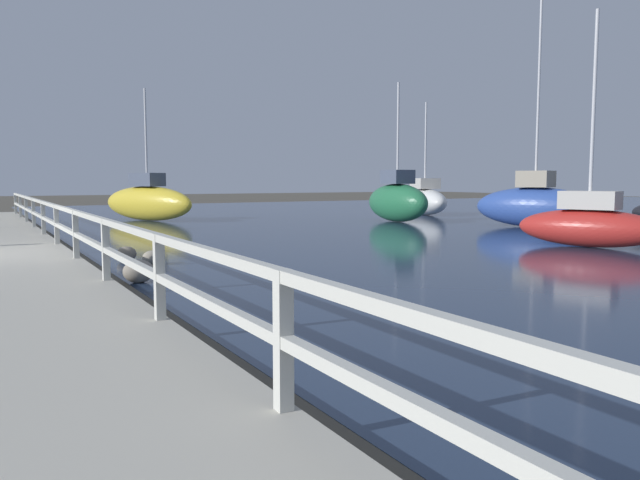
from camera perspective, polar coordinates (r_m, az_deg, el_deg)
railing at (r=13.89m, az=-22.29°, el=1.64°), size 0.10×32.50×0.90m
boulder_near_dock at (r=13.60m, az=-17.28°, el=-1.22°), size 0.41×0.37×0.31m
boulder_water_edge at (r=10.69m, az=-16.25°, el=-2.76°), size 0.51×0.46×0.38m
boulder_upstream at (r=12.90m, az=-15.12°, el=-1.57°), size 0.38×0.34×0.28m
sailboat_red at (r=17.04m, az=23.37°, el=1.36°), size 2.30×3.73×5.83m
sailboat_green at (r=25.43m, az=7.07°, el=3.60°), size 1.48×3.85×5.55m
sailboat_yellow at (r=26.92m, az=-15.49°, el=3.40°), size 3.19×5.39×5.42m
sailboat_blue at (r=23.54m, az=19.05°, el=3.07°), size 2.86×4.59×7.92m
sailboat_white at (r=30.71m, az=9.55°, el=3.64°), size 2.61×4.44×5.39m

